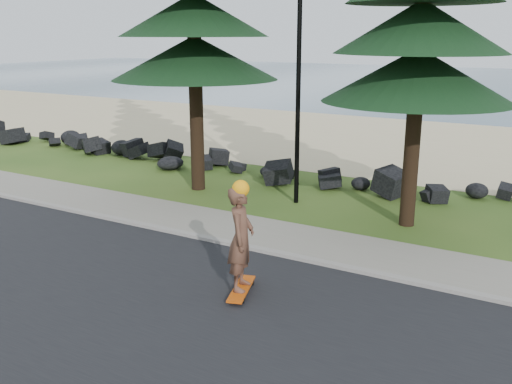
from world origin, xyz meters
TOP-DOWN VIEW (x-y plane):
  - ground at (0.00, 0.00)m, footprint 160.00×160.00m
  - road at (0.00, -4.50)m, footprint 160.00×7.00m
  - kerb at (0.00, -0.90)m, footprint 160.00×0.20m
  - sidewalk at (0.00, 0.20)m, footprint 160.00×2.00m
  - beach_sand at (0.00, 14.50)m, footprint 160.00×15.00m
  - ocean at (0.00, 51.00)m, footprint 160.00×58.00m
  - seawall_boulders at (0.00, 5.60)m, footprint 60.00×2.40m
  - lamp_post at (0.00, 3.20)m, footprint 0.25×0.14m
  - skateboarder at (1.86, -3.05)m, footprint 0.70×1.27m

SIDE VIEW (x-z plane):
  - ground at x=0.00m, z-range 0.00..0.00m
  - seawall_boulders at x=0.00m, z-range -0.55..0.55m
  - ocean at x=0.00m, z-range 0.00..0.01m
  - beach_sand at x=0.00m, z-range 0.00..0.01m
  - road at x=0.00m, z-range 0.00..0.02m
  - sidewalk at x=0.00m, z-range 0.00..0.08m
  - kerb at x=0.00m, z-range 0.00..0.10m
  - skateboarder at x=1.86m, z-range 0.00..2.31m
  - lamp_post at x=0.00m, z-range 0.06..8.20m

